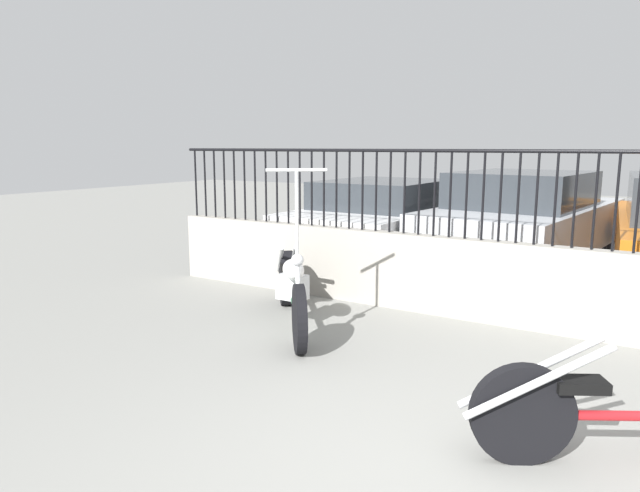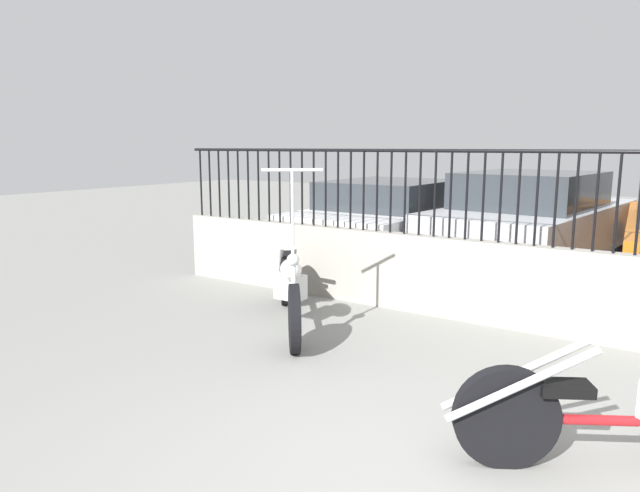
# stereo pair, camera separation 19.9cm
# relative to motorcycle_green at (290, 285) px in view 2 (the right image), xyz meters

# --- Properties ---
(low_wall) EXTENTS (9.68, 0.18, 0.82)m
(low_wall) POSITION_rel_motorcycle_green_xyz_m (2.49, 1.05, 0.04)
(low_wall) COLOR #9E998E
(low_wall) RESTS_ON ground_plane
(fence_railing) EXTENTS (9.68, 0.04, 0.89)m
(fence_railing) POSITION_rel_motorcycle_green_xyz_m (2.49, 1.05, 1.02)
(fence_railing) COLOR black
(fence_railing) RESTS_ON low_wall
(motorcycle_green) EXTENTS (1.48, 1.77, 1.57)m
(motorcycle_green) POSITION_rel_motorcycle_green_xyz_m (0.00, 0.00, 0.00)
(motorcycle_green) COLOR black
(motorcycle_green) RESTS_ON ground_plane
(car_white) EXTENTS (1.92, 4.17, 1.21)m
(car_white) POSITION_rel_motorcycle_green_xyz_m (-0.73, 3.74, 0.25)
(car_white) COLOR black
(car_white) RESTS_ON ground_plane
(car_silver) EXTENTS (2.27, 4.43, 1.38)m
(car_silver) POSITION_rel_motorcycle_green_xyz_m (1.34, 4.11, 0.32)
(car_silver) COLOR black
(car_silver) RESTS_ON ground_plane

